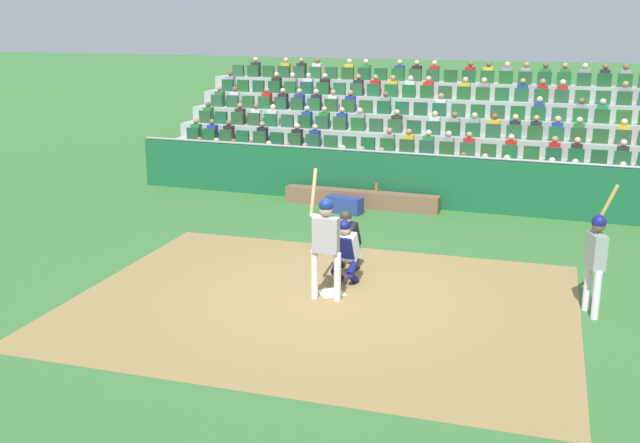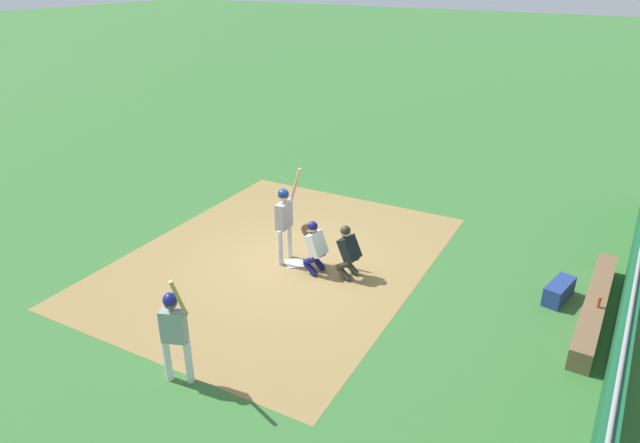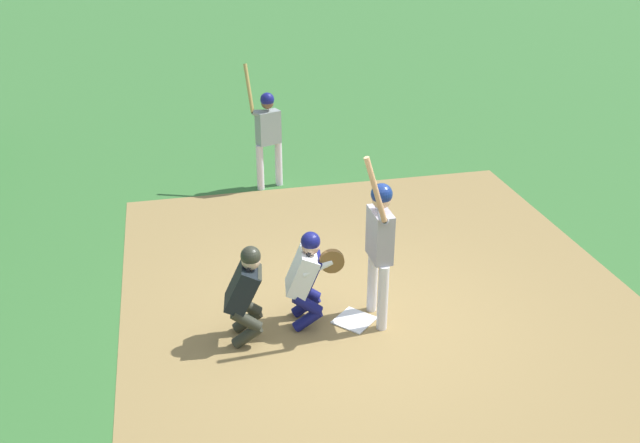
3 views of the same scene
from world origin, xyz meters
name	(u,v)px [view 2 (image 2 of 3)]	position (x,y,z in m)	size (l,w,h in m)	color
ground_plane	(295,264)	(0.00, 0.00, 0.00)	(160.00, 160.00, 0.00)	#356C31
infield_dirt_patch	(278,258)	(0.00, 0.50, 0.00)	(8.78, 6.83, 0.01)	olive
home_plate_marker	(295,263)	(0.00, 0.00, 0.02)	(0.44, 0.44, 0.02)	white
batter_at_plate	(284,216)	(0.01, 0.29, 1.18)	(0.60, 0.43, 2.34)	silver
catcher_crouching	(314,244)	(-0.07, -0.59, 0.72)	(0.50, 0.72, 1.30)	#111458
home_plate_umpire	(348,249)	(0.13, -1.35, 0.70)	(0.49, 0.50, 1.28)	#292B20
dugout_wall	(624,328)	(0.00, -6.99, 0.70)	(16.51, 0.24, 1.46)	#175833
dugout_bench	(595,306)	(1.35, -6.44, 0.22)	(4.22, 0.40, 0.44)	brown
water_bottle_on_bench	(599,302)	(0.95, -6.50, 0.56)	(0.07, 0.07, 0.24)	#DA4D25
equipment_duffel_bag	(559,291)	(1.58, -5.71, 0.21)	(0.95, 0.36, 0.42)	navy
on_deck_batter	(174,328)	(-4.49, -0.58, 1.10)	(0.46, 0.64, 2.23)	silver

